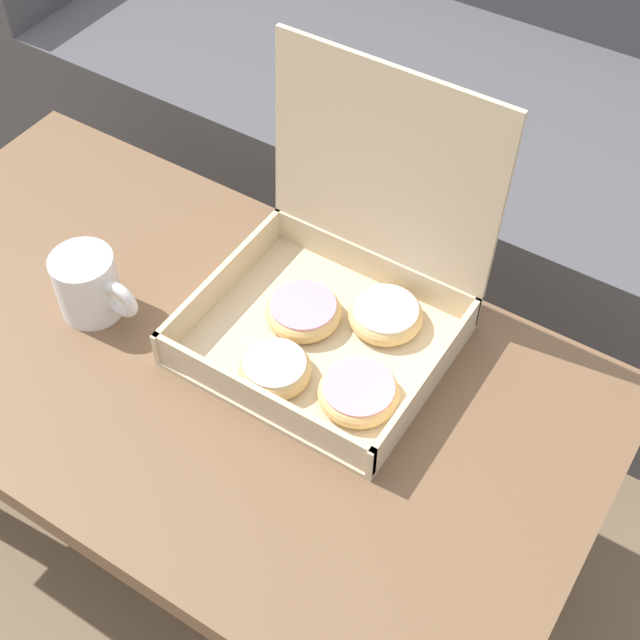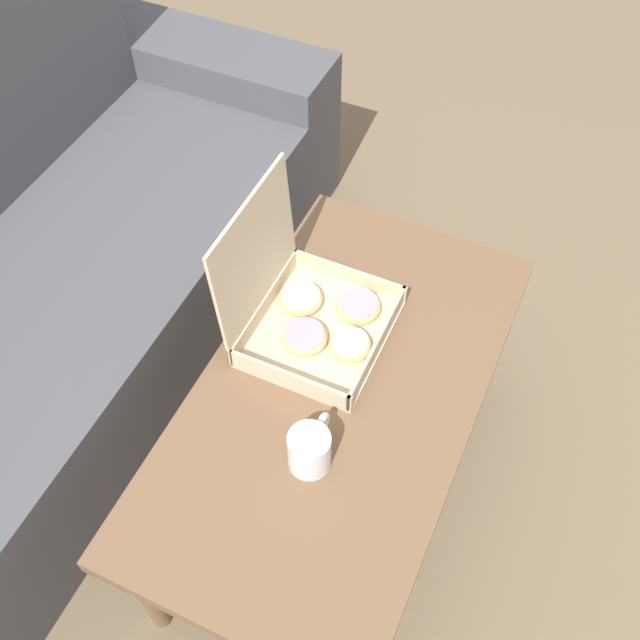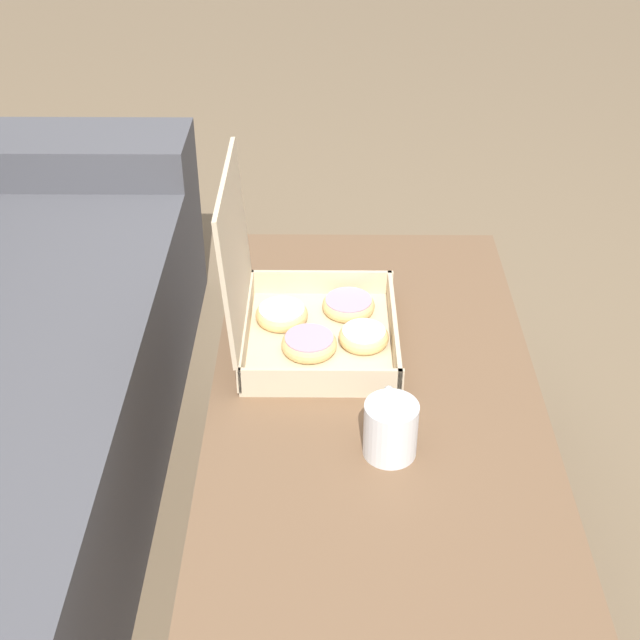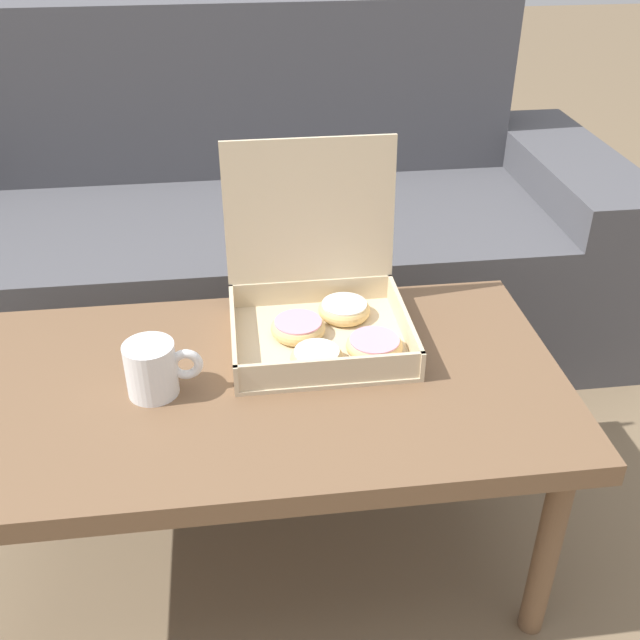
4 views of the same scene
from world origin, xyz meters
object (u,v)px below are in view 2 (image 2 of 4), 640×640
at_px(couch, 21,300).
at_px(coffee_table, 338,403).
at_px(pastry_box, 310,310).
at_px(coffee_mug, 310,449).

distance_m(couch, coffee_table, 0.90).
relative_size(couch, coffee_table, 1.95).
bearing_deg(pastry_box, coffee_table, -136.61).
relative_size(coffee_table, coffee_mug, 8.30).
xyz_separation_m(coffee_table, coffee_mug, (-0.17, -0.01, 0.09)).
relative_size(couch, coffee_mug, 16.17).
bearing_deg(coffee_mug, couch, 79.37).
distance_m(pastry_box, coffee_mug, 0.33).
height_order(pastry_box, coffee_mug, pastry_box).
height_order(coffee_table, coffee_mug, coffee_mug).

